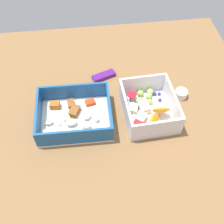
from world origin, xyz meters
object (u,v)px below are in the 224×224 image
object	(u,v)px
pasta_container	(74,116)
fruit_bowl	(148,109)
paper_cup_liner	(181,94)
candy_bar	(104,76)

from	to	relation	value
pasta_container	fruit_bowl	distance (cm)	19.60
pasta_container	paper_cup_liner	world-z (taller)	pasta_container
pasta_container	candy_bar	world-z (taller)	pasta_container
candy_bar	paper_cup_liner	world-z (taller)	paper_cup_liner
fruit_bowl	candy_bar	xyz separation A→B (cm)	(-10.20, 15.14, -1.60)
pasta_container	fruit_bowl	world-z (taller)	fruit_bowl
candy_bar	pasta_container	bearing A→B (deg)	-122.20
fruit_bowl	candy_bar	size ratio (longest dim) A/B	2.37
candy_bar	paper_cup_liner	size ratio (longest dim) A/B	2.02
paper_cup_liner	candy_bar	bearing A→B (deg)	153.82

